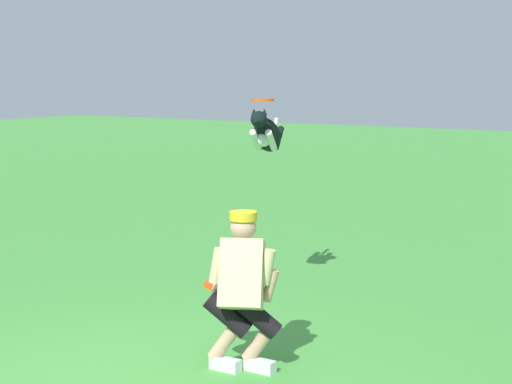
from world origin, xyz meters
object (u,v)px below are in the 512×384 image
dog (266,134)px  frisbee_held (219,287)px  frisbee_flying (262,100)px  person (242,287)px

dog → frisbee_held: (-0.78, 2.00, -1.12)m
dog → frisbee_held: size_ratio=3.75×
frisbee_flying → frisbee_held: (-0.67, 1.75, -1.50)m
person → frisbee_held: person is taller
person → dog: 2.65m
frisbee_flying → frisbee_held: bearing=111.1°
frisbee_flying → frisbee_held: size_ratio=0.95×
person → dog: size_ratio=1.33×
dog → frisbee_held: bearing=2.3°
person → frisbee_flying: bearing=2.0°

